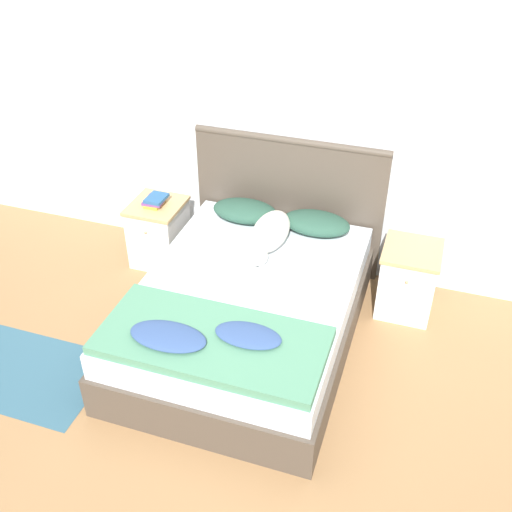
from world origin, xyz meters
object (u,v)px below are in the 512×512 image
at_px(nightstand_right, 408,279).
at_px(pillow_right, 316,223).
at_px(book_stack, 155,200).
at_px(dog, 270,233).
at_px(nightstand_left, 159,232).
at_px(pillow_left, 245,211).
at_px(bed, 247,312).

relative_size(nightstand_right, pillow_right, 1.04).
relative_size(pillow_right, book_stack, 2.62).
relative_size(pillow_right, dog, 0.73).
bearing_deg(nightstand_left, book_stack, -86.30).
bearing_deg(nightstand_left, nightstand_right, 0.00).
relative_size(pillow_left, dog, 0.73).
relative_size(dog, book_stack, 3.58).
bearing_deg(nightstand_right, nightstand_left, 180.00).
bearing_deg(pillow_right, bed, -109.99).
xyz_separation_m(dog, book_stack, (-1.06, 0.20, -0.02)).
bearing_deg(nightstand_left, dog, -10.90).
bearing_deg(book_stack, nightstand_right, 0.06).
distance_m(bed, dog, 0.64).
bearing_deg(bed, nightstand_right, 34.69).
bearing_deg(dog, pillow_right, 44.42).
height_order(nightstand_right, dog, dog).
height_order(nightstand_left, nightstand_right, same).
bearing_deg(pillow_right, dog, -135.58).
relative_size(bed, pillow_right, 3.81).
relative_size(bed, book_stack, 9.97).
xyz_separation_m(pillow_right, book_stack, (-1.35, -0.08, 0.00)).
height_order(bed, pillow_left, pillow_left).
height_order(bed, nightstand_left, nightstand_left).
bearing_deg(bed, book_stack, 145.39).
distance_m(pillow_left, book_stack, 0.77).
relative_size(nightstand_left, dog, 0.76).
bearing_deg(pillow_right, book_stack, -176.53).
bearing_deg(book_stack, dog, -10.78).
bearing_deg(dog, book_stack, 169.22).
relative_size(bed, nightstand_right, 3.65).
distance_m(bed, nightstand_right, 1.29).
bearing_deg(dog, nightstand_left, 169.10).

